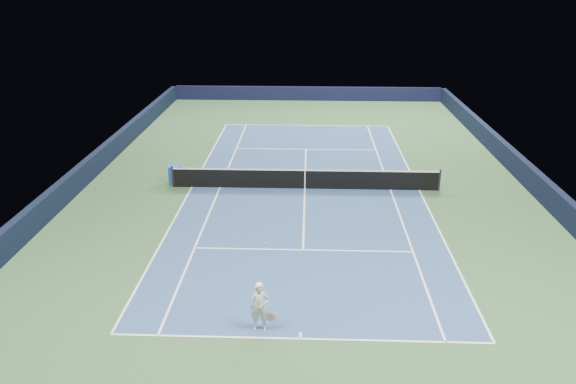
{
  "coord_description": "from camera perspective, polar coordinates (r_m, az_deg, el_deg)",
  "views": [
    {
      "loc": [
        0.16,
        -25.24,
        9.8
      ],
      "look_at": [
        -0.7,
        -3.0,
        1.0
      ],
      "focal_mm": 35.0,
      "sensor_mm": 36.0,
      "label": 1
    }
  ],
  "objects": [
    {
      "name": "ground",
      "position": [
        27.07,
        1.72,
        0.34
      ],
      "size": [
        40.0,
        40.0,
        0.0
      ],
      "primitive_type": "plane",
      "color": "#2D502B",
      "rests_on": "ground"
    },
    {
      "name": "sideline_doubles_right",
      "position": [
        27.59,
        13.18,
        0.19
      ],
      "size": [
        0.08,
        23.77,
        0.0
      ],
      "primitive_type": "cube",
      "color": "white",
      "rests_on": "ground"
    },
    {
      "name": "court_surface",
      "position": [
        27.07,
        1.72,
        0.35
      ],
      "size": [
        10.97,
        23.77,
        0.01
      ],
      "primitive_type": "cube",
      "color": "navy",
      "rests_on": "ground"
    },
    {
      "name": "baseline_far",
      "position": [
        38.39,
        1.9,
        6.79
      ],
      "size": [
        10.97,
        0.08,
        0.0
      ],
      "primitive_type": "cube",
      "color": "white",
      "rests_on": "ground"
    },
    {
      "name": "tennis_net",
      "position": [
        26.9,
        1.73,
        1.35
      ],
      "size": [
        12.9,
        0.1,
        1.07
      ],
      "color": "black",
      "rests_on": "ground"
    },
    {
      "name": "center_mark_near",
      "position": [
        16.68,
        1.28,
        -14.38
      ],
      "size": [
        0.08,
        0.3,
        0.0
      ],
      "primitive_type": "cube",
      "color": "white",
      "rests_on": "ground"
    },
    {
      "name": "sponsor_cube",
      "position": [
        28.12,
        -11.41,
        1.74
      ],
      "size": [
        0.61,
        0.57,
        0.93
      ],
      "color": "blue",
      "rests_on": "ground"
    },
    {
      "name": "tennis_player",
      "position": [
        16.54,
        -2.86,
        -11.56
      ],
      "size": [
        0.73,
        1.22,
        2.32
      ],
      "color": "silver",
      "rests_on": "ground"
    },
    {
      "name": "service_line_near",
      "position": [
        21.23,
        1.54,
        -5.9
      ],
      "size": [
        8.23,
        0.08,
        0.0
      ],
      "primitive_type": "cube",
      "color": "white",
      "rests_on": "ground"
    },
    {
      "name": "wall_left",
      "position": [
        29.04,
        -20.16,
        1.63
      ],
      "size": [
        0.35,
        40.0,
        1.1
      ],
      "primitive_type": "cube",
      "color": "black",
      "rests_on": "ground"
    },
    {
      "name": "wall_right",
      "position": [
        28.92,
        23.71,
        1.03
      ],
      "size": [
        0.35,
        40.0,
        1.1
      ],
      "primitive_type": "cube",
      "color": "black",
      "rests_on": "ground"
    },
    {
      "name": "sideline_doubles_left",
      "position": [
        27.65,
        -9.72,
        0.51
      ],
      "size": [
        0.08,
        23.77,
        0.0
      ],
      "primitive_type": "cube",
      "color": "white",
      "rests_on": "ground"
    },
    {
      "name": "center_service_line",
      "position": [
        27.07,
        1.72,
        0.36
      ],
      "size": [
        0.08,
        12.8,
        0.0
      ],
      "primitive_type": "cube",
      "color": "white",
      "rests_on": "ground"
    },
    {
      "name": "service_line_far",
      "position": [
        33.12,
        1.83,
        4.37
      ],
      "size": [
        8.23,
        0.08,
        0.0
      ],
      "primitive_type": "cube",
      "color": "white",
      "rests_on": "ground"
    },
    {
      "name": "center_mark_far",
      "position": [
        38.25,
        1.9,
        6.73
      ],
      "size": [
        0.08,
        0.3,
        0.0
      ],
      "primitive_type": "cube",
      "color": "white",
      "rests_on": "ground"
    },
    {
      "name": "sideline_singles_left",
      "position": [
        27.41,
        -6.92,
        0.48
      ],
      "size": [
        0.08,
        23.77,
        0.0
      ],
      "primitive_type": "cube",
      "color": "white",
      "rests_on": "ground"
    },
    {
      "name": "baseline_near",
      "position": [
        16.56,
        1.28,
        -14.68
      ],
      "size": [
        10.97,
        0.08,
        0.0
      ],
      "primitive_type": "cube",
      "color": "white",
      "rests_on": "ground"
    },
    {
      "name": "sideline_singles_right",
      "position": [
        27.36,
        10.37,
        0.24
      ],
      "size": [
        0.08,
        23.77,
        0.0
      ],
      "primitive_type": "cube",
      "color": "white",
      "rests_on": "ground"
    },
    {
      "name": "wall_far",
      "position": [
        46.0,
        1.99,
        9.96
      ],
      "size": [
        22.0,
        0.35,
        1.1
      ],
      "primitive_type": "cube",
      "color": "black",
      "rests_on": "ground"
    }
  ]
}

